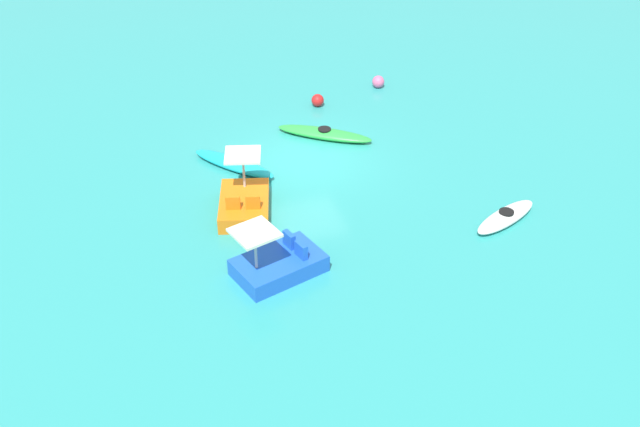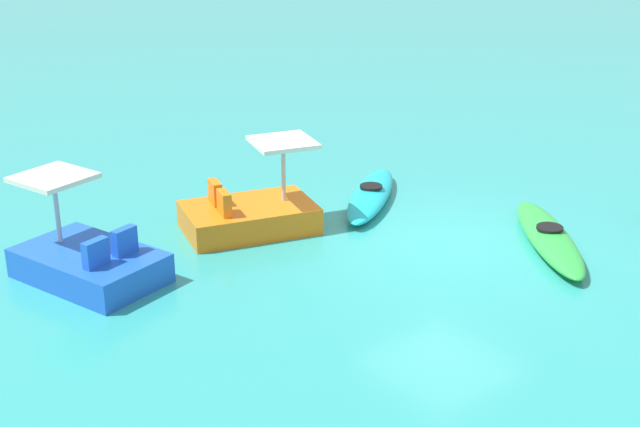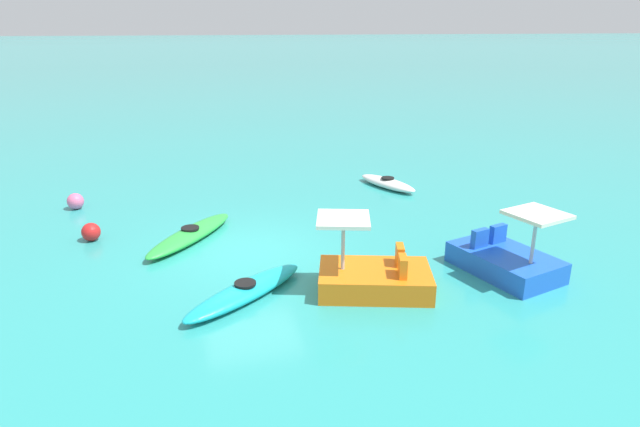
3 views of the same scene
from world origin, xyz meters
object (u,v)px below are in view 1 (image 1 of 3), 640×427
at_px(kayak_green, 324,134).
at_px(pedal_boat_blue, 278,263).
at_px(buoy_pink, 378,82).
at_px(kayak_cyan, 234,164).
at_px(pedal_boat_orange, 244,203).
at_px(kayak_white, 506,217).
at_px(buoy_red, 318,100).

bearing_deg(kayak_green, pedal_boat_blue, 61.55).
distance_m(pedal_boat_blue, buoy_pink, 12.85).
bearing_deg(kayak_cyan, pedal_boat_blue, 88.22).
height_order(kayak_green, kayak_cyan, same).
bearing_deg(buoy_pink, pedal_boat_orange, 43.86).
bearing_deg(pedal_boat_orange, pedal_boat_blue, 92.24).
bearing_deg(buoy_pink, kayak_white, 89.31).
distance_m(buoy_red, buoy_pink, 3.06).
bearing_deg(kayak_green, buoy_pink, -136.04).
xyz_separation_m(pedal_boat_orange, buoy_pink, (-7.53, -7.23, -0.08)).
relative_size(kayak_green, pedal_boat_blue, 1.21).
relative_size(kayak_green, kayak_cyan, 1.08).
height_order(kayak_green, pedal_boat_blue, pedal_boat_blue).
height_order(pedal_boat_blue, buoy_red, pedal_boat_blue).
xyz_separation_m(pedal_boat_orange, pedal_boat_blue, (-0.13, 3.28, 0.00)).
xyz_separation_m(kayak_green, pedal_boat_orange, (3.96, 3.80, 0.17)).
relative_size(kayak_green, pedal_boat_orange, 1.21).
distance_m(kayak_cyan, buoy_red, 5.60).
bearing_deg(pedal_boat_blue, kayak_green, -118.45).
height_order(pedal_boat_orange, buoy_pink, pedal_boat_orange).
relative_size(kayak_cyan, buoy_pink, 6.03).
xyz_separation_m(kayak_cyan, buoy_pink, (-7.21, -4.48, 0.09)).
bearing_deg(kayak_green, kayak_cyan, 16.03).
distance_m(kayak_green, kayak_white, 7.72).
relative_size(kayak_green, kayak_white, 1.23).
distance_m(kayak_white, pedal_boat_orange, 8.03).
relative_size(buoy_red, buoy_pink, 0.97).
height_order(kayak_green, buoy_pink, buoy_pink).
bearing_deg(kayak_green, pedal_boat_orange, 43.77).
relative_size(kayak_green, buoy_pink, 6.53).
xyz_separation_m(kayak_green, kayak_cyan, (3.65, 1.05, 0.00)).
distance_m(kayak_white, buoy_red, 9.90).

